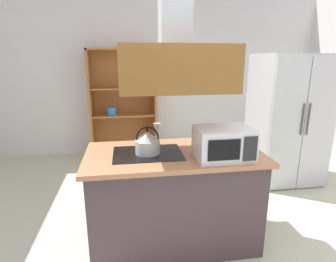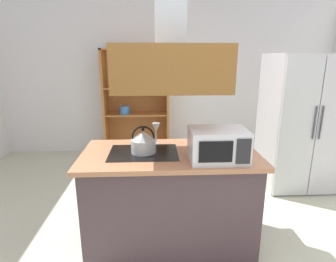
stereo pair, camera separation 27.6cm
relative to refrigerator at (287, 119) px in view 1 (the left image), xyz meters
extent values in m
plane|color=beige|center=(-1.67, -1.41, -0.88)|extent=(7.80, 7.80, 0.00)
cube|color=silver|center=(-1.67, 1.59, 0.47)|extent=(6.00, 0.12, 2.70)
cube|color=#47363B|center=(-1.79, -1.14, -0.45)|extent=(1.48, 0.73, 0.86)
cube|color=#B3754F|center=(-1.79, -1.14, 0.00)|extent=(1.56, 0.81, 0.04)
cube|color=black|center=(-2.02, -1.14, 0.02)|extent=(0.60, 0.45, 0.00)
cube|color=brown|center=(-1.79, -1.14, 0.75)|extent=(0.90, 0.70, 0.36)
cube|color=#B6B4B6|center=(0.00, 0.01, 0.00)|extent=(0.90, 0.72, 1.76)
cube|color=#B6BBBA|center=(-0.23, -0.36, 0.00)|extent=(0.44, 0.03, 1.72)
cube|color=#BAB9BE|center=(0.22, -0.36, 0.00)|extent=(0.44, 0.03, 1.72)
cylinder|color=#4C4C51|center=(-0.04, -0.39, 0.09)|extent=(0.02, 0.02, 0.40)
cylinder|color=#4C4C51|center=(0.04, -0.39, 0.09)|extent=(0.02, 0.02, 0.40)
cube|color=#A6642F|center=(-2.78, 1.33, 0.04)|extent=(0.04, 0.40, 1.84)
cube|color=#A6642F|center=(-1.69, 1.33, 0.04)|extent=(0.04, 0.40, 1.84)
cube|color=#A6642F|center=(-2.23, 1.33, 0.95)|extent=(1.12, 0.40, 0.03)
cube|color=#A6642F|center=(-2.23, 1.33, -0.84)|extent=(1.12, 0.40, 0.08)
cube|color=#A6642F|center=(-2.23, 1.52, 0.04)|extent=(1.12, 0.02, 1.84)
cube|color=#A6642F|center=(-2.23, 1.33, -0.14)|extent=(1.04, 0.36, 0.02)
cube|color=#A6642F|center=(-2.23, 1.33, 0.32)|extent=(1.04, 0.36, 0.02)
cylinder|color=teal|center=(-2.44, 1.28, -0.10)|extent=(0.18, 0.18, 0.05)
cylinder|color=#316CAB|center=(-2.44, 1.28, -0.06)|extent=(0.17, 0.17, 0.05)
cylinder|color=#3A68A0|center=(-2.44, 1.28, -0.01)|extent=(0.16, 0.16, 0.05)
cylinder|color=silver|center=(-2.10, 1.29, 0.39)|extent=(0.01, 0.01, 0.12)
cone|color=silver|center=(-2.10, 1.29, 0.49)|extent=(0.07, 0.07, 0.08)
cylinder|color=silver|center=(-1.92, 1.29, 0.39)|extent=(0.01, 0.01, 0.12)
cone|color=silver|center=(-1.92, 1.29, 0.49)|extent=(0.07, 0.07, 0.08)
cylinder|color=#B6C3C2|center=(-2.02, -1.14, 0.08)|extent=(0.22, 0.22, 0.12)
cone|color=#B5BFBB|center=(-2.02, -1.14, 0.18)|extent=(0.21, 0.21, 0.08)
sphere|color=black|center=(-2.02, -1.14, 0.23)|extent=(0.03, 0.03, 0.03)
torus|color=black|center=(-2.02, -1.14, 0.17)|extent=(0.20, 0.02, 0.20)
cube|color=white|center=(-1.34, -0.93, 0.03)|extent=(0.35, 0.25, 0.02)
cube|color=silver|center=(-1.41, -1.34, 0.15)|extent=(0.46, 0.34, 0.26)
cube|color=black|center=(-1.46, -1.51, 0.15)|extent=(0.26, 0.01, 0.17)
cube|color=#262628|center=(-1.25, -1.51, 0.15)|extent=(0.11, 0.01, 0.20)
cylinder|color=silver|center=(-1.91, -0.89, 0.02)|extent=(0.06, 0.06, 0.01)
cylinder|color=silver|center=(-1.91, -0.89, 0.08)|extent=(0.01, 0.01, 0.11)
cone|color=silver|center=(-1.91, -0.89, 0.18)|extent=(0.08, 0.08, 0.09)
camera|label=1|loc=(-2.19, -3.42, 0.85)|focal=29.53mm
camera|label=2|loc=(-1.92, -3.45, 0.85)|focal=29.53mm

